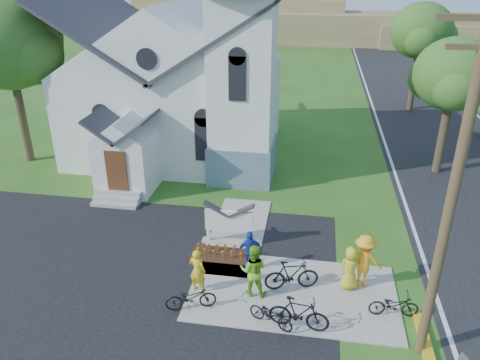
% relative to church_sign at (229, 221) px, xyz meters
% --- Properties ---
extents(ground, '(120.00, 120.00, 0.00)m').
position_rel_church_sign_xyz_m(ground, '(1.20, -3.20, -1.03)').
color(ground, '#2A5718').
rests_on(ground, ground).
extents(parking_lot, '(20.00, 16.00, 0.02)m').
position_rel_church_sign_xyz_m(parking_lot, '(-5.80, -5.20, -1.02)').
color(parking_lot, black).
rests_on(parking_lot, ground).
extents(road, '(8.00, 90.00, 0.02)m').
position_rel_church_sign_xyz_m(road, '(11.20, 11.80, -1.02)').
color(road, black).
rests_on(road, ground).
extents(sidewalk, '(7.00, 4.00, 0.05)m').
position_rel_church_sign_xyz_m(sidewalk, '(2.70, -2.70, -1.00)').
color(sidewalk, gray).
rests_on(sidewalk, ground).
extents(church, '(12.35, 12.00, 13.00)m').
position_rel_church_sign_xyz_m(church, '(-4.28, 9.28, 4.22)').
color(church, white).
rests_on(church, ground).
extents(church_sign, '(2.20, 0.40, 1.70)m').
position_rel_church_sign_xyz_m(church_sign, '(0.00, 0.00, 0.00)').
color(church_sign, gray).
rests_on(church_sign, ground).
extents(flower_bed, '(2.60, 1.10, 0.07)m').
position_rel_church_sign_xyz_m(flower_bed, '(0.00, -0.90, -0.99)').
color(flower_bed, '#36190E').
rests_on(flower_bed, ground).
extents(utility_pole, '(3.45, 0.28, 10.00)m').
position_rel_church_sign_xyz_m(utility_pole, '(6.56, -4.70, 4.38)').
color(utility_pole, '#453222').
rests_on(utility_pole, ground).
extents(tree_lot_corner, '(5.60, 5.60, 9.15)m').
position_rel_church_sign_xyz_m(tree_lot_corner, '(-12.80, 6.80, 5.58)').
color(tree_lot_corner, '#392C1F').
rests_on(tree_lot_corner, ground).
extents(tree_road_near, '(4.00, 4.00, 7.05)m').
position_rel_church_sign_xyz_m(tree_road_near, '(9.70, 8.80, 4.18)').
color(tree_road_near, '#392C1F').
rests_on(tree_road_near, ground).
extents(tree_road_mid, '(4.40, 4.40, 7.80)m').
position_rel_church_sign_xyz_m(tree_road_mid, '(10.20, 20.80, 4.75)').
color(tree_road_mid, '#392C1F').
rests_on(tree_road_mid, ground).
extents(distant_hills, '(61.00, 10.00, 5.60)m').
position_rel_church_sign_xyz_m(distant_hills, '(4.56, 53.13, 1.15)').
color(distant_hills, olive).
rests_on(distant_hills, ground).
extents(cyclist_0, '(0.67, 0.53, 1.62)m').
position_rel_church_sign_xyz_m(cyclist_0, '(-0.50, -3.11, -0.17)').
color(cyclist_0, yellow).
rests_on(cyclist_0, sidewalk).
extents(bike_0, '(1.74, 1.08, 0.86)m').
position_rel_church_sign_xyz_m(bike_0, '(-0.50, -4.05, -0.54)').
color(bike_0, black).
rests_on(bike_0, sidewalk).
extents(cyclist_1, '(0.92, 0.72, 1.89)m').
position_rel_church_sign_xyz_m(cyclist_1, '(1.38, -2.99, -0.03)').
color(cyclist_1, '#6FBF23').
rests_on(cyclist_1, sidewalk).
extents(bike_1, '(1.95, 1.02, 1.13)m').
position_rel_church_sign_xyz_m(bike_1, '(2.63, -2.51, -0.41)').
color(bike_1, black).
rests_on(bike_1, sidewalk).
extents(cyclist_2, '(0.99, 0.62, 1.56)m').
position_rel_church_sign_xyz_m(cyclist_2, '(1.07, -1.59, -0.19)').
color(cyclist_2, '#2037A3').
rests_on(cyclist_2, sidewalk).
extents(bike_2, '(1.60, 1.12, 0.80)m').
position_rel_church_sign_xyz_m(bike_2, '(2.13, -4.40, -0.58)').
color(bike_2, black).
rests_on(bike_2, sidewalk).
extents(cyclist_3, '(1.30, 0.79, 1.97)m').
position_rel_church_sign_xyz_m(cyclist_3, '(5.02, -1.90, 0.01)').
color(cyclist_3, '#F7A61B').
rests_on(cyclist_3, sidewalk).
extents(bike_3, '(1.91, 0.74, 1.12)m').
position_rel_church_sign_xyz_m(bike_3, '(2.97, -4.40, -0.42)').
color(bike_3, black).
rests_on(bike_3, sidewalk).
extents(cyclist_4, '(0.91, 0.73, 1.61)m').
position_rel_church_sign_xyz_m(cyclist_4, '(4.57, -2.14, -0.17)').
color(cyclist_4, gold).
rests_on(cyclist_4, sidewalk).
extents(bike_4, '(1.60, 0.68, 0.82)m').
position_rel_church_sign_xyz_m(bike_4, '(5.90, -3.34, -0.57)').
color(bike_4, black).
rests_on(bike_4, sidewalk).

